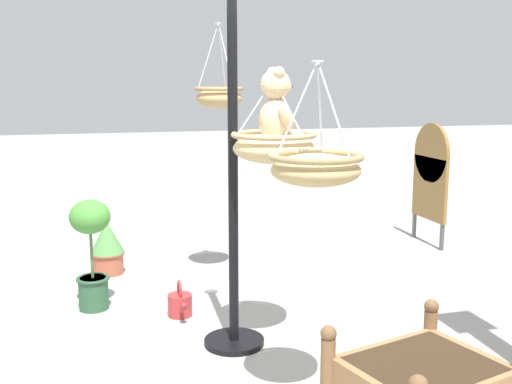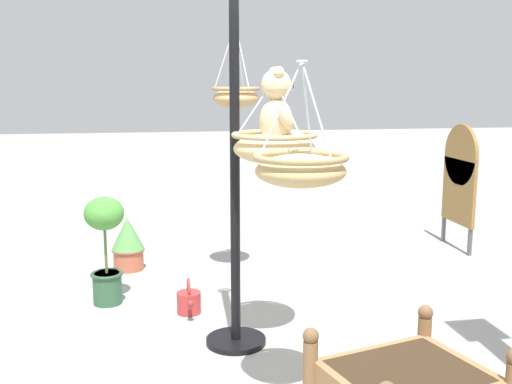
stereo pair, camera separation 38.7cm
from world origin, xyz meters
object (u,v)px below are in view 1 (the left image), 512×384
display_sign_board (430,173)px  hanging_basket_left_high (219,96)px  potted_plant_bushy_green (91,246)px  watering_can (180,304)px  display_pole_central (233,238)px  hanging_basket_with_teddy (274,146)px  potted_plant_flowering_red (107,247)px  teddy_bear (277,112)px  hanging_basket_right_low (316,167)px

display_sign_board → hanging_basket_left_high: bearing=-75.1°
potted_plant_bushy_green → watering_can: bearing=62.3°
display_pole_central → watering_can: 1.00m
hanging_basket_with_teddy → potted_plant_flowering_red: bearing=-152.9°
teddy_bear → display_sign_board: teddy_bear is taller
display_pole_central → hanging_basket_left_high: size_ratio=3.32×
hanging_basket_with_teddy → hanging_basket_right_low: hanging_basket_right_low is taller
hanging_basket_with_teddy → potted_plant_bushy_green: bearing=-133.2°
hanging_basket_right_low → potted_plant_flowering_red: size_ratio=1.20×
watering_can → display_sign_board: bearing=115.3°
watering_can → potted_plant_flowering_red: bearing=-158.1°
hanging_basket_with_teddy → teddy_bear: bearing=90.0°
hanging_basket_right_low → potted_plant_flowering_red: hanging_basket_right_low is taller
display_pole_central → hanging_basket_with_teddy: bearing=59.0°
hanging_basket_with_teddy → display_sign_board: hanging_basket_with_teddy is taller
potted_plant_flowering_red → potted_plant_bushy_green: potted_plant_bushy_green is taller
display_pole_central → teddy_bear: display_pole_central is taller
hanging_basket_right_low → display_sign_board: (-3.22, 2.68, -0.60)m
hanging_basket_with_teddy → hanging_basket_left_high: 1.62m
hanging_basket_right_low → watering_can: size_ratio=1.88×
hanging_basket_right_low → hanging_basket_with_teddy: bearing=177.0°
hanging_basket_left_high → watering_can: hanging_basket_left_high is taller
display_pole_central → potted_plant_flowering_red: display_pole_central is taller
display_pole_central → hanging_basket_with_teddy: display_pole_central is taller
hanging_basket_with_teddy → watering_can: (-0.80, -0.55, -1.37)m
potted_plant_flowering_red → watering_can: potted_plant_flowering_red is taller
hanging_basket_right_low → display_sign_board: 4.24m
hanging_basket_left_high → display_sign_board: hanging_basket_left_high is taller
hanging_basket_right_low → display_sign_board: size_ratio=0.46×
teddy_bear → watering_can: teddy_bear is taller
hanging_basket_right_low → potted_plant_flowering_red: 3.42m
hanging_basket_with_teddy → potted_plant_bushy_green: size_ratio=0.62×
potted_plant_flowering_red → display_pole_central: bearing=22.9°
display_pole_central → watering_can: size_ratio=7.29×
potted_plant_flowering_red → display_sign_board: bearing=92.8°
display_pole_central → display_sign_board: size_ratio=1.78×
potted_plant_bushy_green → watering_can: 0.89m
hanging_basket_left_high → hanging_basket_right_low: hanging_basket_left_high is taller
hanging_basket_with_teddy → watering_can: bearing=-145.4°
potted_plant_flowering_red → potted_plant_bushy_green: 1.01m
display_sign_board → watering_can: bearing=-64.7°
display_pole_central → hanging_basket_right_low: (1.07, 0.20, 0.64)m
teddy_bear → display_sign_board: (-2.30, 2.61, -0.85)m
hanging_basket_left_high → teddy_bear: bearing=2.2°
hanging_basket_left_high → display_sign_board: 2.92m
display_pole_central → hanging_basket_with_teddy: (0.15, 0.25, 0.66)m
display_pole_central → hanging_basket_left_high: (-1.44, 0.21, 0.96)m
potted_plant_bushy_green → hanging_basket_left_high: bearing=109.9°
display_pole_central → hanging_basket_with_teddy: 0.72m
hanging_basket_with_teddy → teddy_bear: 0.23m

